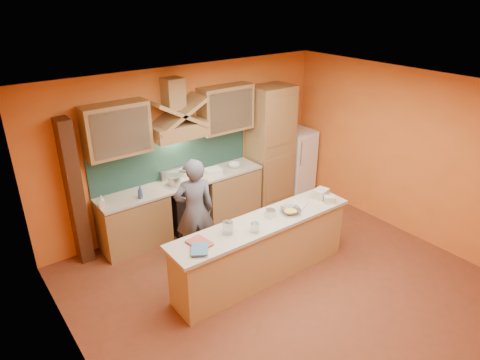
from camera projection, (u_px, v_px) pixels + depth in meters
floor at (280, 283)px, 6.25m from camera, size 5.50×5.00×0.01m
ceiling at (289, 93)px, 5.08m from camera, size 5.50×5.00×0.01m
wall_back at (188, 146)px, 7.49m from camera, size 5.50×0.02×2.80m
wall_front at (471, 299)px, 3.85m from camera, size 5.50×0.02×2.80m
wall_left at (74, 275)px, 4.17m from camera, size 0.02×5.00×2.80m
wall_right at (406, 153)px, 7.16m from camera, size 0.02×5.00×2.80m
base_cabinet_left at (134, 223)px, 6.99m from camera, size 1.10×0.60×0.86m
base_cabinet_right at (229, 192)px, 8.03m from camera, size 1.10×0.60×0.86m
counter_top at (183, 182)px, 7.31m from camera, size 3.00×0.62×0.04m
stove at (185, 205)px, 7.50m from camera, size 0.60×0.58×0.90m
backsplash at (174, 158)px, 7.37m from camera, size 3.00×0.03×0.70m
range_hood at (178, 130)px, 6.96m from camera, size 0.92×0.50×0.24m
hood_chimney at (173, 94)px, 6.80m from camera, size 0.30×0.30×0.50m
upper_cabinet_left at (117, 130)px, 6.40m from camera, size 1.00×0.35×0.80m
upper_cabinet_right at (226, 109)px, 7.49m from camera, size 1.00×0.35×0.80m
pantry_column at (270, 145)px, 8.27m from camera, size 0.80×0.60×2.30m
fridge at (297, 160)px, 8.89m from camera, size 0.58×0.60×1.30m
trim_column_left at (75, 193)px, 6.36m from camera, size 0.20×0.30×2.30m
island_body at (262, 251)px, 6.23m from camera, size 2.80×0.55×0.88m
island_top at (263, 223)px, 6.03m from camera, size 2.90×0.62×0.05m
person at (195, 211)px, 6.50m from camera, size 0.71×0.58×1.69m
pot_large at (175, 181)px, 7.14m from camera, size 0.23×0.23×0.17m
pot_small at (185, 173)px, 7.49m from camera, size 0.24×0.24×0.13m
soap_bottle_a at (102, 202)px, 6.39m from camera, size 0.11×0.11×0.20m
soap_bottle_b at (140, 192)px, 6.68m from camera, size 0.12×0.12×0.21m
bowl_back at (234, 165)px, 7.85m from camera, size 0.29×0.29×0.07m
dish_rack at (213, 171)px, 7.56m from camera, size 0.31×0.25×0.10m
book_lower at (192, 247)px, 5.41m from camera, size 0.28×0.35×0.03m
book_upper at (191, 249)px, 5.32m from camera, size 0.33×0.35×0.02m
jar_large at (228, 228)px, 5.69m from camera, size 0.16×0.16×0.18m
jar_small at (255, 228)px, 5.73m from camera, size 0.15×0.15×0.14m
kitchen_scale at (270, 214)px, 6.11m from camera, size 0.12×0.12×0.10m
mixing_bowl at (291, 211)px, 6.23m from camera, size 0.36×0.36×0.07m
cloth at (299, 205)px, 6.44m from camera, size 0.33×0.30×0.02m
grocery_bag_a at (321, 194)px, 6.65m from camera, size 0.26×0.23×0.14m
grocery_bag_b at (329, 199)px, 6.52m from camera, size 0.21×0.20×0.10m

